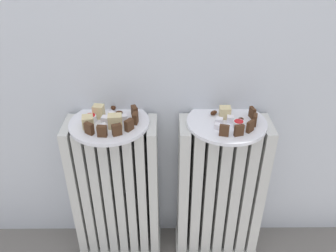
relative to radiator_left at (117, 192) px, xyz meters
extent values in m
cube|color=silver|center=(0.00, 0.00, -0.30)|extent=(0.34, 0.15, 0.03)
cube|color=silver|center=(-0.15, 0.00, 0.02)|extent=(0.03, 0.15, 0.60)
cube|color=silver|center=(-0.11, 0.00, 0.02)|extent=(0.03, 0.15, 0.60)
cube|color=silver|center=(-0.06, 0.00, 0.02)|extent=(0.03, 0.15, 0.60)
cube|color=silver|center=(-0.02, 0.00, 0.02)|extent=(0.03, 0.15, 0.60)
cube|color=silver|center=(0.02, 0.00, 0.02)|extent=(0.03, 0.15, 0.60)
cube|color=silver|center=(0.06, 0.00, 0.02)|extent=(0.03, 0.15, 0.60)
cube|color=silver|center=(0.11, 0.00, 0.02)|extent=(0.03, 0.15, 0.60)
cube|color=silver|center=(0.15, 0.00, 0.02)|extent=(0.03, 0.15, 0.60)
cube|color=silver|center=(0.42, 0.00, -0.30)|extent=(0.34, 0.15, 0.03)
cube|color=silver|center=(0.27, 0.00, 0.02)|extent=(0.04, 0.15, 0.60)
cube|color=silver|center=(0.32, 0.00, 0.02)|extent=(0.04, 0.15, 0.60)
cube|color=silver|center=(0.37, 0.00, 0.02)|extent=(0.04, 0.15, 0.60)
cube|color=silver|center=(0.42, 0.00, 0.02)|extent=(0.04, 0.15, 0.60)
cube|color=silver|center=(0.46, 0.00, 0.02)|extent=(0.04, 0.15, 0.60)
cube|color=silver|center=(0.51, 0.00, 0.02)|extent=(0.04, 0.15, 0.60)
cube|color=silver|center=(0.56, 0.00, 0.02)|extent=(0.04, 0.15, 0.60)
cylinder|color=white|center=(0.00, 0.00, 0.33)|extent=(0.28, 0.28, 0.01)
cylinder|color=white|center=(0.42, 0.00, 0.33)|extent=(0.28, 0.28, 0.01)
cube|color=#472B19|center=(-0.05, -0.08, 0.35)|extent=(0.04, 0.03, 0.04)
cube|color=#472B19|center=(-0.01, -0.09, 0.35)|extent=(0.03, 0.02, 0.04)
cube|color=#472B19|center=(0.04, -0.09, 0.35)|extent=(0.04, 0.03, 0.04)
cube|color=#472B19|center=(0.08, -0.06, 0.35)|extent=(0.03, 0.04, 0.04)
cube|color=#472B19|center=(0.09, -0.01, 0.35)|extent=(0.02, 0.03, 0.04)
cube|color=#472B19|center=(0.09, 0.04, 0.35)|extent=(0.03, 0.04, 0.04)
cube|color=beige|center=(0.03, -0.04, 0.36)|extent=(0.05, 0.04, 0.05)
cube|color=beige|center=(-0.04, 0.03, 0.36)|extent=(0.04, 0.04, 0.05)
cube|color=beige|center=(-0.07, -0.04, 0.35)|extent=(0.04, 0.05, 0.04)
cube|color=white|center=(0.05, 0.01, 0.34)|extent=(0.03, 0.03, 0.02)
cube|color=white|center=(0.01, 0.03, 0.34)|extent=(0.03, 0.03, 0.02)
cube|color=white|center=(-0.01, -0.01, 0.35)|extent=(0.03, 0.03, 0.02)
cube|color=white|center=(-0.01, -0.05, 0.34)|extent=(0.03, 0.03, 0.02)
ellipsoid|color=#3D1E0F|center=(0.02, 0.02, 0.34)|extent=(0.03, 0.02, 0.02)
ellipsoid|color=#3D1E0F|center=(0.03, 0.05, 0.34)|extent=(0.03, 0.02, 0.02)
ellipsoid|color=#3D1E0F|center=(0.00, 0.09, 0.34)|extent=(0.02, 0.03, 0.02)
cylinder|color=white|center=(-0.06, 0.00, 0.35)|extent=(0.04, 0.04, 0.02)
cylinder|color=red|center=(-0.06, 0.00, 0.35)|extent=(0.03, 0.03, 0.01)
cube|color=#472B19|center=(0.39, -0.09, 0.35)|extent=(0.03, 0.02, 0.04)
cube|color=#472B19|center=(0.44, -0.09, 0.35)|extent=(0.03, 0.02, 0.04)
cube|color=#472B19|center=(0.48, -0.07, 0.35)|extent=(0.03, 0.03, 0.04)
cube|color=#472B19|center=(0.51, -0.03, 0.35)|extent=(0.02, 0.03, 0.04)
cube|color=#472B19|center=(0.51, 0.02, 0.35)|extent=(0.02, 0.03, 0.04)
cube|color=beige|center=(0.41, 0.02, 0.35)|extent=(0.04, 0.04, 0.04)
cube|color=white|center=(0.38, -0.05, 0.34)|extent=(0.03, 0.03, 0.02)
cube|color=white|center=(0.38, -0.02, 0.35)|extent=(0.03, 0.03, 0.02)
cube|color=white|center=(0.43, -0.01, 0.34)|extent=(0.03, 0.03, 0.02)
ellipsoid|color=#3D1E0F|center=(0.42, 0.06, 0.34)|extent=(0.03, 0.03, 0.02)
ellipsoid|color=#3D1E0F|center=(0.46, -0.01, 0.34)|extent=(0.03, 0.03, 0.02)
ellipsoid|color=#3D1E0F|center=(0.37, 0.04, 0.34)|extent=(0.03, 0.03, 0.02)
cylinder|color=white|center=(0.45, -0.04, 0.35)|extent=(0.04, 0.04, 0.02)
cylinder|color=red|center=(0.45, -0.04, 0.35)|extent=(0.03, 0.03, 0.01)
cube|color=#B7B7BC|center=(0.03, -0.03, 0.33)|extent=(0.04, 0.06, 0.00)
cube|color=#B7B7BC|center=(0.00, 0.02, 0.33)|extent=(0.03, 0.03, 0.00)
camera|label=1|loc=(0.20, -1.05, 0.97)|focal=37.04mm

